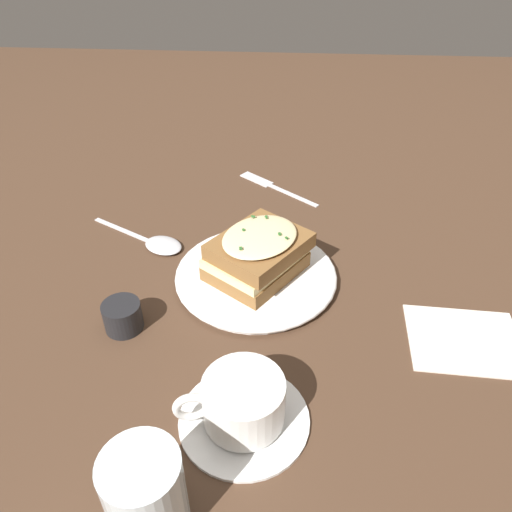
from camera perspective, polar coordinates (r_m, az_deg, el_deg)
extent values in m
plane|color=#473021|center=(0.71, 1.45, -3.88)|extent=(2.40, 2.40, 0.00)
cylinder|color=white|center=(0.72, 0.00, -2.32)|extent=(0.22, 0.22, 0.01)
torus|color=white|center=(0.72, 0.00, -2.14)|extent=(0.23, 0.23, 0.01)
cube|color=brown|center=(0.71, 0.00, -1.14)|extent=(0.15, 0.16, 0.02)
cube|color=#EFDB93|center=(0.70, 0.00, 0.02)|extent=(0.15, 0.16, 0.01)
cube|color=brown|center=(0.68, 0.43, 1.14)|extent=(0.16, 0.16, 0.02)
ellipsoid|color=beige|center=(0.67, 0.43, 2.25)|extent=(0.14, 0.15, 0.01)
cube|color=#2D6028|center=(0.66, 3.51, 2.10)|extent=(0.01, 0.01, 0.00)
cube|color=#2D6028|center=(0.70, -0.30, 4.53)|extent=(0.01, 0.00, 0.00)
cube|color=#2D6028|center=(0.68, -1.43, 3.02)|extent=(0.00, 0.01, 0.00)
cube|color=#2D6028|center=(0.70, 1.21, 4.41)|extent=(0.00, 0.00, 0.00)
cube|color=#2D6028|center=(0.67, 2.72, 2.55)|extent=(0.01, 0.01, 0.00)
cube|color=#2D6028|center=(0.71, 1.17, 4.55)|extent=(0.00, 0.01, 0.00)
cube|color=#2D6028|center=(0.71, -0.42, 4.57)|extent=(0.00, 0.00, 0.00)
cube|color=#2D6028|center=(0.64, -1.77, 0.90)|extent=(0.00, 0.01, 0.00)
cylinder|color=white|center=(0.56, -1.37, -18.05)|extent=(0.14, 0.14, 0.01)
cylinder|color=white|center=(0.54, -1.42, -16.20)|extent=(0.09, 0.09, 0.05)
cylinder|color=#381E0F|center=(0.52, -1.45, -14.89)|extent=(0.07, 0.07, 0.00)
torus|color=white|center=(0.54, -7.35, -16.77)|extent=(0.04, 0.02, 0.04)
cylinder|color=silver|center=(0.48, -12.49, -25.08)|extent=(0.07, 0.07, 0.09)
cube|color=silver|center=(0.92, 4.26, 6.97)|extent=(0.09, 0.08, 0.00)
cube|color=silver|center=(0.97, 0.07, 8.80)|extent=(0.07, 0.06, 0.00)
cube|color=#333335|center=(0.97, -0.60, 8.94)|extent=(0.03, 0.03, 0.00)
cube|color=#333335|center=(0.98, -0.38, 9.05)|extent=(0.03, 0.03, 0.00)
cube|color=#333335|center=(0.98, -0.16, 9.16)|extent=(0.03, 0.03, 0.00)
cube|color=silver|center=(0.85, -15.03, 2.93)|extent=(0.11, 0.07, 0.00)
ellipsoid|color=silver|center=(0.80, -10.53, 1.21)|extent=(0.08, 0.07, 0.01)
cube|color=silver|center=(0.69, 22.73, -8.83)|extent=(0.14, 0.12, 0.00)
cylinder|color=black|center=(0.66, -15.00, -6.66)|extent=(0.05, 0.05, 0.04)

